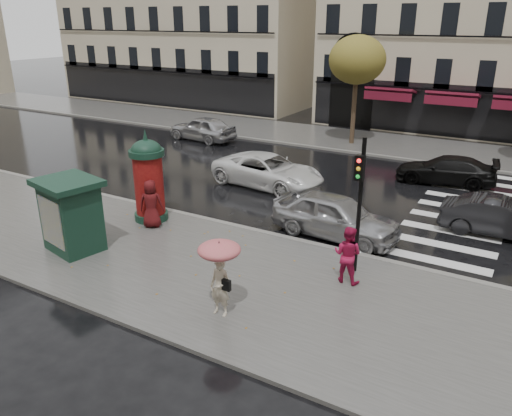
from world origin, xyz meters
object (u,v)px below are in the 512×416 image
Objects in this scene: traffic_light at (359,194)px; car_black at (446,170)px; car_white at (268,171)px; morris_column at (148,177)px; woman_umbrella at (220,266)px; woman_red at (347,254)px; car_far_silver at (202,128)px; car_silver at (336,216)px; man_burgundy at (151,204)px; newsstand at (71,214)px; car_darkgrey at (502,218)px.

traffic_light is 0.92× the size of car_black.
morris_column is at bearing 170.39° from car_white.
woman_red is at bearing 56.25° from woman_umbrella.
morris_column is 14.03m from car_far_silver.
woman_umbrella is 0.46× the size of car_silver.
traffic_light reaches higher than man_burgundy.
morris_column is at bearing 145.44° from woman_umbrella.
man_burgundy is at bearing 176.01° from car_white.
newsstand is 0.53× the size of car_far_silver.
car_silver is at bearing -61.25° from woman_red.
woman_red is at bearing -130.49° from car_white.
car_silver is (0.63, 6.55, -0.74)m from woman_umbrella.
newsstand is at bearing 173.44° from car_white.
woman_red is at bearing -89.74° from traffic_light.
car_darkgrey is 19.77m from car_far_silver.
woman_red is 0.32× the size of car_white.
traffic_light is 3.52m from car_silver.
morris_column is at bearing 113.88° from car_silver.
morris_column is (-8.40, 0.85, 0.83)m from woman_red.
newsstand reaches higher than car_darkgrey.
car_white is at bearing -45.39° from woman_red.
car_far_silver is at bearing 57.69° from car_silver.
car_darkgrey is 0.92× the size of car_black.
woman_umbrella is 15.44m from car_black.
car_silver is (6.23, 2.88, -0.23)m from man_burgundy.
morris_column is 1.45× the size of newsstand.
car_white is at bearing 58.95° from car_far_silver.
car_silver reaches higher than car_white.
morris_column is 0.66× the size of car_white.
woman_red is 3.57m from car_silver.
morris_column is 0.84× the size of traffic_light.
man_burgundy reaches higher than car_silver.
man_burgundy reaches higher than car_black.
woman_umbrella reaches higher than car_far_silver.
woman_umbrella is 1.22× the size of woman_red.
woman_red reaches higher than car_silver.
woman_red is 0.96× the size of man_burgundy.
newsstand is 15.28m from car_darkgrey.
car_white is at bearing 76.91° from newsstand.
car_far_silver is (-13.26, 10.07, -0.01)m from car_silver.
man_burgundy reaches higher than car_far_silver.
woman_umbrella is 6.63m from newsstand.
traffic_light reaches higher than car_silver.
woman_umbrella is 11.35m from car_darkgrey.
car_darkgrey reaches higher than car_black.
car_white is at bearing -64.04° from car_black.
car_far_silver is at bearing 59.86° from car_white.
woman_umbrella is 0.60× the size of morris_column.
morris_column is at bearing 178.93° from traffic_light.
traffic_light is at bearing -88.10° from woman_red.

